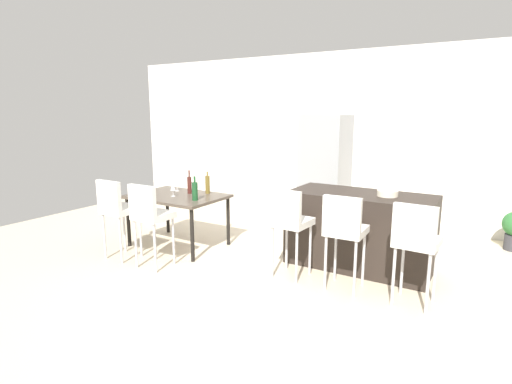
# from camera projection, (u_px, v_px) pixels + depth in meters

# --- Properties ---
(ground_plane) EXTENTS (10.00, 10.00, 0.00)m
(ground_plane) POSITION_uv_depth(u_px,v_px,m) (285.00, 274.00, 4.82)
(ground_plane) COLOR beige
(back_wall) EXTENTS (10.00, 0.12, 2.90)m
(back_wall) POSITION_uv_depth(u_px,v_px,m) (365.00, 138.00, 6.94)
(back_wall) COLOR silver
(back_wall) RESTS_ON ground_plane
(kitchen_island) EXTENTS (1.71, 0.79, 0.92)m
(kitchen_island) POSITION_uv_depth(u_px,v_px,m) (360.00, 230.00, 5.01)
(kitchen_island) COLOR black
(kitchen_island) RESTS_ON ground_plane
(bar_chair_left) EXTENTS (0.42, 0.42, 1.05)m
(bar_chair_left) POSITION_uv_depth(u_px,v_px,m) (289.00, 219.00, 4.61)
(bar_chair_left) COLOR silver
(bar_chair_left) RESTS_ON ground_plane
(bar_chair_middle) EXTENTS (0.41, 0.41, 1.05)m
(bar_chair_middle) POSITION_uv_depth(u_px,v_px,m) (344.00, 227.00, 4.28)
(bar_chair_middle) COLOR silver
(bar_chair_middle) RESTS_ON ground_plane
(bar_chair_right) EXTENTS (0.42, 0.42, 1.05)m
(bar_chair_right) POSITION_uv_depth(u_px,v_px,m) (416.00, 238.00, 3.91)
(bar_chair_right) COLOR silver
(bar_chair_right) RESTS_ON ground_plane
(dining_table) EXTENTS (1.29, 0.91, 0.74)m
(dining_table) POSITION_uv_depth(u_px,v_px,m) (178.00, 200.00, 5.74)
(dining_table) COLOR #4C4238
(dining_table) RESTS_ON ground_plane
(dining_chair_near) EXTENTS (0.41, 0.41, 1.05)m
(dining_chair_near) POSITION_uv_depth(u_px,v_px,m) (117.00, 207.00, 5.20)
(dining_chair_near) COLOR silver
(dining_chair_near) RESTS_ON ground_plane
(dining_chair_far) EXTENTS (0.40, 0.40, 1.05)m
(dining_chair_far) POSITION_uv_depth(u_px,v_px,m) (150.00, 213.00, 4.90)
(dining_chair_far) COLOR silver
(dining_chair_far) RESTS_ON ground_plane
(wine_bottle_near) EXTENTS (0.08, 0.08, 0.32)m
(wine_bottle_near) POSITION_uv_depth(u_px,v_px,m) (195.00, 191.00, 5.36)
(wine_bottle_near) COLOR #194723
(wine_bottle_near) RESTS_ON dining_table
(wine_bottle_inner) EXTENTS (0.07, 0.07, 0.31)m
(wine_bottle_inner) POSITION_uv_depth(u_px,v_px,m) (208.00, 184.00, 5.81)
(wine_bottle_inner) COLOR brown
(wine_bottle_inner) RESTS_ON dining_table
(wine_bottle_right) EXTENTS (0.06, 0.06, 0.33)m
(wine_bottle_right) POSITION_uv_depth(u_px,v_px,m) (189.00, 185.00, 5.81)
(wine_bottle_right) COLOR #471E19
(wine_bottle_right) RESTS_ON dining_table
(wine_glass_left) EXTENTS (0.07, 0.07, 0.17)m
(wine_glass_left) POSITION_uv_depth(u_px,v_px,m) (173.00, 187.00, 5.62)
(wine_glass_left) COLOR silver
(wine_glass_left) RESTS_ON dining_table
(wine_glass_middle) EXTENTS (0.07, 0.07, 0.17)m
(wine_glass_middle) POSITION_uv_depth(u_px,v_px,m) (177.00, 183.00, 5.98)
(wine_glass_middle) COLOR silver
(wine_glass_middle) RESTS_ON dining_table
(refrigerator) EXTENTS (0.72, 0.68, 1.84)m
(refrigerator) POSITION_uv_depth(u_px,v_px,m) (325.00, 169.00, 6.94)
(refrigerator) COLOR #939699
(refrigerator) RESTS_ON ground_plane
(fruit_bowl) EXTENTS (0.24, 0.24, 0.07)m
(fruit_bowl) POSITION_uv_depth(u_px,v_px,m) (388.00, 193.00, 4.77)
(fruit_bowl) COLOR beige
(fruit_bowl) RESTS_ON kitchen_island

